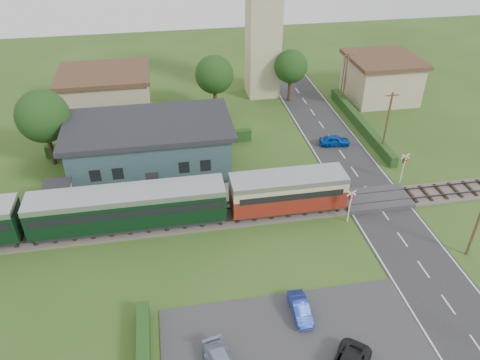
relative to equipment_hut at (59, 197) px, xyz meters
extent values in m
plane|color=#2D4C19|center=(18.00, -5.20, -1.75)|extent=(120.00, 120.00, 0.00)
cube|color=#4C443D|center=(18.00, -3.20, -1.65)|extent=(76.00, 3.20, 0.20)
cube|color=#3F3F47|center=(18.00, -3.92, -1.33)|extent=(76.00, 0.08, 0.15)
cube|color=#3F3F47|center=(18.00, -2.48, -1.33)|extent=(76.00, 0.08, 0.15)
cube|color=#28282B|center=(28.00, -5.20, -1.72)|extent=(6.00, 70.00, 0.05)
cube|color=#333335|center=(16.50, -17.20, -1.71)|extent=(17.00, 9.00, 0.08)
cube|color=#333335|center=(28.00, -3.20, -1.52)|extent=(6.20, 3.40, 0.45)
cube|color=gray|center=(8.00, 0.00, -1.52)|extent=(30.00, 3.00, 0.45)
cube|color=#BEB388|center=(0.00, 0.00, -0.10)|extent=(2.00, 2.00, 2.40)
cube|color=#232328|center=(0.00, 0.00, 1.18)|extent=(2.30, 2.30, 0.15)
cube|color=#2C4749|center=(8.00, 5.80, 0.65)|extent=(15.00, 8.00, 4.80)
cube|color=#232328|center=(8.00, 5.80, 3.30)|extent=(16.00, 9.00, 0.50)
cube|color=#232328|center=(8.00, 1.86, -0.65)|extent=(1.20, 0.12, 2.20)
cube|color=black|center=(3.00, 1.86, 0.65)|extent=(1.00, 0.12, 1.20)
cube|color=black|center=(5.00, 1.86, 0.65)|extent=(1.00, 0.12, 1.20)
cube|color=black|center=(11.00, 1.86, 0.65)|extent=(1.00, 0.12, 1.20)
cube|color=black|center=(13.00, 1.86, 0.65)|extent=(1.00, 0.12, 1.20)
cube|color=#232328|center=(19.60, -3.20, -1.16)|extent=(9.00, 2.20, 0.50)
cube|color=maroon|center=(19.60, -3.20, -0.16)|extent=(10.00, 2.80, 1.80)
cube|color=#C4B088|center=(19.60, -3.20, 1.09)|extent=(10.00, 2.82, 0.90)
cube|color=black|center=(19.60, -3.20, 0.74)|extent=(9.00, 2.88, 0.60)
cube|color=#A4A6AF|center=(19.60, -3.20, 1.74)|extent=(10.00, 2.90, 0.45)
cube|color=#232328|center=(6.00, -3.20, -1.16)|extent=(15.20, 2.20, 0.50)
cube|color=black|center=(6.00, -3.20, 0.34)|extent=(16.00, 2.80, 2.60)
cube|color=black|center=(6.00, -3.20, 0.74)|extent=(15.40, 2.86, 0.70)
cube|color=#A4A6AF|center=(6.00, -3.20, 1.74)|extent=(16.00, 2.90, 0.50)
cube|color=#BEB388|center=(23.00, 22.80, 5.25)|extent=(4.00, 4.00, 14.00)
cube|color=tan|center=(3.00, 19.80, 0.75)|extent=(10.00, 8.00, 5.00)
cube|color=#472D1E|center=(3.00, 19.80, 3.50)|extent=(10.80, 8.80, 0.50)
cube|color=tan|center=(38.00, 18.80, 0.75)|extent=(8.00, 8.00, 5.00)
cube|color=#472D1E|center=(38.00, 18.80, 3.50)|extent=(8.80, 8.80, 0.50)
cube|color=#193814|center=(32.20, 10.80, -1.15)|extent=(0.80, 18.00, 1.20)
cube|color=#193814|center=(8.00, 10.30, -1.10)|extent=(22.00, 0.80, 1.30)
cylinder|color=#332316|center=(-2.00, 8.80, 0.32)|extent=(0.44, 0.44, 4.12)
sphere|color=#143311|center=(-2.00, 8.80, 3.65)|extent=(5.20, 5.20, 5.20)
cylinder|color=#332316|center=(16.00, 17.80, 0.18)|extent=(0.44, 0.44, 3.85)
sphere|color=#143311|center=(16.00, 17.80, 3.29)|extent=(4.60, 4.60, 4.60)
cylinder|color=#332316|center=(26.00, 19.80, 0.04)|extent=(0.44, 0.44, 3.58)
sphere|color=#143311|center=(26.00, 19.80, 2.93)|extent=(4.20, 4.20, 4.20)
cylinder|color=#473321|center=(32.20, -11.20, 1.75)|extent=(0.22, 0.22, 7.00)
cylinder|color=#473321|center=(32.20, 4.80, 1.75)|extent=(0.22, 0.22, 7.00)
cube|color=#473321|center=(32.20, 4.80, 4.95)|extent=(1.40, 0.10, 0.10)
cylinder|color=#473321|center=(32.20, 16.80, 1.75)|extent=(0.22, 0.22, 7.00)
cube|color=#473321|center=(32.20, 16.80, 4.95)|extent=(1.40, 0.10, 0.10)
cylinder|color=silver|center=(24.40, -5.60, -0.25)|extent=(0.12, 0.12, 3.00)
cube|color=#232328|center=(24.40, -5.60, 0.85)|extent=(0.35, 0.18, 0.55)
sphere|color=#FF190C|center=(24.40, -5.72, 1.00)|extent=(0.14, 0.14, 0.14)
sphere|color=#FF190C|center=(24.40, -5.72, 0.70)|extent=(0.14, 0.14, 0.14)
cube|color=silver|center=(24.40, -5.60, 1.25)|extent=(0.84, 0.05, 0.55)
cube|color=silver|center=(24.40, -5.60, 1.25)|extent=(0.84, 0.05, 0.55)
cylinder|color=silver|center=(31.60, -0.80, -0.25)|extent=(0.12, 0.12, 3.00)
cube|color=#232328|center=(31.60, -0.80, 0.85)|extent=(0.35, 0.18, 0.55)
sphere|color=#FF190C|center=(31.60, -0.92, 1.00)|extent=(0.14, 0.14, 0.14)
sphere|color=#FF190C|center=(31.60, -0.92, 0.70)|extent=(0.14, 0.14, 0.14)
cube|color=silver|center=(31.60, -0.80, 1.25)|extent=(0.84, 0.05, 0.55)
cube|color=silver|center=(31.60, -0.80, 1.25)|extent=(0.84, 0.05, 0.55)
cylinder|color=#3F3F47|center=(-4.00, 14.80, 0.75)|extent=(0.14, 0.14, 5.00)
sphere|color=orange|center=(-4.00, 14.80, 3.25)|extent=(0.30, 0.30, 0.30)
cylinder|color=#3F3F47|center=(34.00, 21.80, 0.75)|extent=(0.14, 0.14, 5.00)
sphere|color=orange|center=(34.00, 21.80, 3.25)|extent=(0.30, 0.30, 0.30)
imported|color=#073EAA|center=(27.82, 7.39, -1.13)|extent=(3.46, 1.74, 1.13)
imported|color=#203AA2|center=(17.50, -14.70, -1.15)|extent=(1.12, 3.15, 1.03)
imported|color=gray|center=(16.19, -0.37, -0.48)|extent=(0.69, 0.58, 1.63)
imported|color=gray|center=(0.65, -0.74, -0.34)|extent=(0.93, 1.08, 1.91)
camera|label=1|loc=(9.70, -35.18, 23.74)|focal=35.00mm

